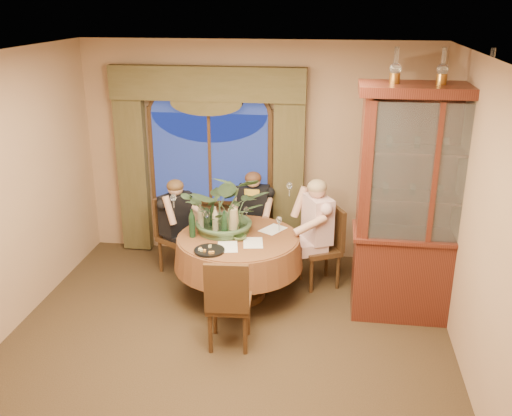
# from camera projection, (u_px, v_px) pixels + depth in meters

# --- Properties ---
(floor) EXTENTS (5.00, 5.00, 0.00)m
(floor) POSITION_uv_depth(u_px,v_px,m) (221.00, 359.00, 5.48)
(floor) COLOR black
(floor) RESTS_ON ground
(wall_back) EXTENTS (4.50, 0.00, 4.50)m
(wall_back) POSITION_uv_depth(u_px,v_px,m) (257.00, 152.00, 7.32)
(wall_back) COLOR #997557
(wall_back) RESTS_ON ground
(wall_right) EXTENTS (0.00, 5.00, 5.00)m
(wall_right) POSITION_uv_depth(u_px,v_px,m) (485.00, 238.00, 4.71)
(wall_right) COLOR #997557
(wall_right) RESTS_ON ground
(ceiling) EXTENTS (5.00, 5.00, 0.00)m
(ceiling) POSITION_uv_depth(u_px,v_px,m) (214.00, 60.00, 4.51)
(ceiling) COLOR white
(ceiling) RESTS_ON wall_back
(window) EXTENTS (1.62, 0.10, 1.32)m
(window) POSITION_uv_depth(u_px,v_px,m) (210.00, 159.00, 7.37)
(window) COLOR navy
(window) RESTS_ON wall_back
(arched_transom) EXTENTS (1.60, 0.06, 0.44)m
(arched_transom) POSITION_uv_depth(u_px,v_px,m) (208.00, 99.00, 7.10)
(arched_transom) COLOR navy
(arched_transom) RESTS_ON wall_back
(drapery_left) EXTENTS (0.38, 0.14, 2.32)m
(drapery_left) POSITION_uv_depth(u_px,v_px,m) (133.00, 166.00, 7.50)
(drapery_left) COLOR #40381D
(drapery_left) RESTS_ON floor
(drapery_right) EXTENTS (0.38, 0.14, 2.32)m
(drapery_right) POSITION_uv_depth(u_px,v_px,m) (289.00, 173.00, 7.23)
(drapery_right) COLOR #40381D
(drapery_right) RESTS_ON floor
(swag_valance) EXTENTS (2.45, 0.16, 0.42)m
(swag_valance) POSITION_uv_depth(u_px,v_px,m) (206.00, 84.00, 6.96)
(swag_valance) COLOR #40381D
(swag_valance) RESTS_ON wall_back
(dining_table) EXTENTS (1.88, 1.88, 0.75)m
(dining_table) POSITION_uv_depth(u_px,v_px,m) (239.00, 267.00, 6.52)
(dining_table) COLOR maroon
(dining_table) RESTS_ON floor
(china_cabinet) EXTENTS (1.53, 0.60, 2.49)m
(china_cabinet) POSITION_uv_depth(u_px,v_px,m) (427.00, 207.00, 5.84)
(china_cabinet) COLOR #3D150F
(china_cabinet) RESTS_ON floor
(oil_lamp_left) EXTENTS (0.11, 0.11, 0.34)m
(oil_lamp_left) POSITION_uv_depth(u_px,v_px,m) (396.00, 65.00, 5.41)
(oil_lamp_left) COLOR #A5722D
(oil_lamp_left) RESTS_ON china_cabinet
(oil_lamp_center) EXTENTS (0.11, 0.11, 0.34)m
(oil_lamp_center) POSITION_uv_depth(u_px,v_px,m) (443.00, 66.00, 5.35)
(oil_lamp_center) COLOR #A5722D
(oil_lamp_center) RESTS_ON china_cabinet
(oil_lamp_right) EXTENTS (0.11, 0.11, 0.34)m
(oil_lamp_right) POSITION_uv_depth(u_px,v_px,m) (491.00, 67.00, 5.29)
(oil_lamp_right) COLOR #A5722D
(oil_lamp_right) RESTS_ON china_cabinet
(chair_right) EXTENTS (0.56, 0.56, 0.96)m
(chair_right) POSITION_uv_depth(u_px,v_px,m) (320.00, 248.00, 6.76)
(chair_right) COLOR black
(chair_right) RESTS_ON floor
(chair_back_right) EXTENTS (0.45, 0.45, 0.96)m
(chair_back_right) POSITION_uv_depth(u_px,v_px,m) (258.00, 226.00, 7.41)
(chair_back_right) COLOR black
(chair_back_right) RESTS_ON floor
(chair_back) EXTENTS (0.58, 0.58, 0.96)m
(chair_back) POSITION_uv_depth(u_px,v_px,m) (179.00, 236.00, 7.09)
(chair_back) COLOR black
(chair_back) RESTS_ON floor
(chair_front_left) EXTENTS (0.45, 0.45, 0.96)m
(chair_front_left) POSITION_uv_depth(u_px,v_px,m) (229.00, 301.00, 5.57)
(chair_front_left) COLOR black
(chair_front_left) RESTS_ON floor
(person_pink) EXTENTS (0.60, 0.62, 1.32)m
(person_pink) POSITION_uv_depth(u_px,v_px,m) (317.00, 233.00, 6.72)
(person_pink) COLOR beige
(person_pink) RESTS_ON floor
(person_back) EXTENTS (0.57, 0.58, 1.22)m
(person_back) POSITION_uv_depth(u_px,v_px,m) (176.00, 226.00, 7.05)
(person_back) COLOR black
(person_back) RESTS_ON floor
(person_scarf) EXTENTS (0.45, 0.42, 1.23)m
(person_scarf) POSITION_uv_depth(u_px,v_px,m) (253.00, 217.00, 7.32)
(person_scarf) COLOR black
(person_scarf) RESTS_ON floor
(stoneware_vase) EXTENTS (0.14, 0.14, 0.27)m
(stoneware_vase) POSITION_uv_depth(u_px,v_px,m) (233.00, 220.00, 6.48)
(stoneware_vase) COLOR tan
(stoneware_vase) RESTS_ON dining_table
(centerpiece_plant) EXTENTS (0.99, 1.10, 0.86)m
(centerpiece_plant) POSITION_uv_depth(u_px,v_px,m) (227.00, 178.00, 6.33)
(centerpiece_plant) COLOR #395233
(centerpiece_plant) RESTS_ON dining_table
(olive_bowl) EXTENTS (0.15, 0.15, 0.05)m
(olive_bowl) POSITION_uv_depth(u_px,v_px,m) (240.00, 237.00, 6.30)
(olive_bowl) COLOR #4D6134
(olive_bowl) RESTS_ON dining_table
(cheese_platter) EXTENTS (0.33, 0.33, 0.02)m
(cheese_platter) POSITION_uv_depth(u_px,v_px,m) (209.00, 251.00, 6.00)
(cheese_platter) COLOR black
(cheese_platter) RESTS_ON dining_table
(wine_bottle_0) EXTENTS (0.07, 0.07, 0.33)m
(wine_bottle_0) POSITION_uv_depth(u_px,v_px,m) (213.00, 216.00, 6.54)
(wine_bottle_0) COLOR black
(wine_bottle_0) RESTS_ON dining_table
(wine_bottle_1) EXTENTS (0.07, 0.07, 0.33)m
(wine_bottle_1) POSITION_uv_depth(u_px,v_px,m) (201.00, 218.00, 6.46)
(wine_bottle_1) COLOR tan
(wine_bottle_1) RESTS_ON dining_table
(wine_bottle_2) EXTENTS (0.07, 0.07, 0.33)m
(wine_bottle_2) POSITION_uv_depth(u_px,v_px,m) (224.00, 225.00, 6.27)
(wine_bottle_2) COLOR black
(wine_bottle_2) RESTS_ON dining_table
(wine_bottle_3) EXTENTS (0.07, 0.07, 0.33)m
(wine_bottle_3) POSITION_uv_depth(u_px,v_px,m) (192.00, 223.00, 6.32)
(wine_bottle_3) COLOR black
(wine_bottle_3) RESTS_ON dining_table
(wine_bottle_4) EXTENTS (0.07, 0.07, 0.33)m
(wine_bottle_4) POSITION_uv_depth(u_px,v_px,m) (215.00, 221.00, 6.39)
(wine_bottle_4) COLOR tan
(wine_bottle_4) RESTS_ON dining_table
(tasting_paper_0) EXTENTS (0.26, 0.33, 0.00)m
(tasting_paper_0) POSITION_uv_depth(u_px,v_px,m) (253.00, 243.00, 6.21)
(tasting_paper_0) COLOR white
(tasting_paper_0) RESTS_ON dining_table
(tasting_paper_1) EXTENTS (0.34, 0.37, 0.00)m
(tasting_paper_1) POSITION_uv_depth(u_px,v_px,m) (273.00, 229.00, 6.57)
(tasting_paper_1) COLOR white
(tasting_paper_1) RESTS_ON dining_table
(tasting_paper_2) EXTENTS (0.26, 0.34, 0.00)m
(tasting_paper_2) POSITION_uv_depth(u_px,v_px,m) (228.00, 247.00, 6.11)
(tasting_paper_2) COLOR white
(tasting_paper_2) RESTS_ON dining_table
(wine_glass_person_pink) EXTENTS (0.07, 0.07, 0.18)m
(wine_glass_person_pink) POSITION_uv_depth(u_px,v_px,m) (279.00, 224.00, 6.51)
(wine_glass_person_pink) COLOR silver
(wine_glass_person_pink) RESTS_ON dining_table
(wine_glass_person_back) EXTENTS (0.07, 0.07, 0.18)m
(wine_glass_person_back) POSITION_uv_depth(u_px,v_px,m) (207.00, 219.00, 6.65)
(wine_glass_person_back) COLOR silver
(wine_glass_person_back) RESTS_ON dining_table
(wine_glass_person_scarf) EXTENTS (0.07, 0.07, 0.18)m
(wine_glass_person_scarf) POSITION_uv_depth(u_px,v_px,m) (246.00, 214.00, 6.81)
(wine_glass_person_scarf) COLOR silver
(wine_glass_person_scarf) RESTS_ON dining_table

